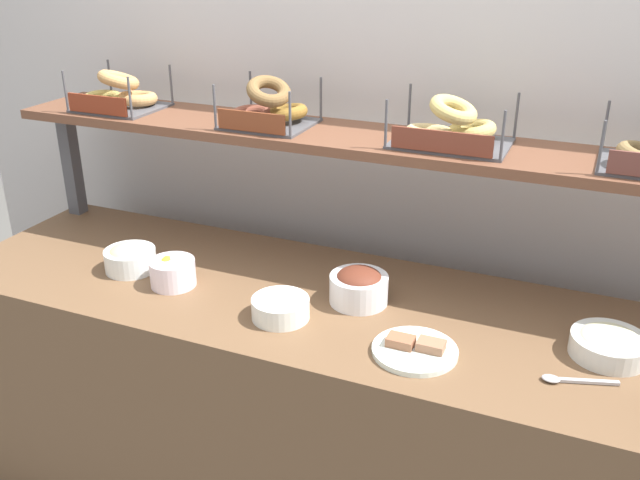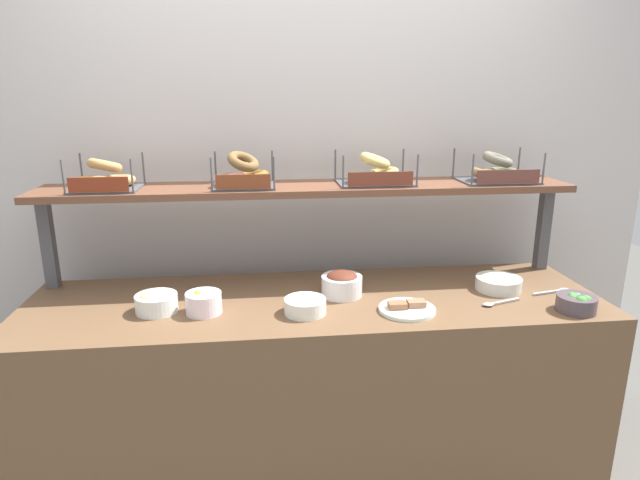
{
  "view_description": "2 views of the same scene",
  "coord_description": "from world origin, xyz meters",
  "px_view_note": "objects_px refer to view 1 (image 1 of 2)",
  "views": [
    {
      "loc": [
        0.71,
        -1.66,
        1.84
      ],
      "look_at": [
        -0.03,
        0.08,
        1.0
      ],
      "focal_mm": 39.1,
      "sensor_mm": 36.0,
      "label": 1
    },
    {
      "loc": [
        -0.22,
        -2.04,
        1.68
      ],
      "look_at": [
        0.02,
        0.04,
        1.09
      ],
      "focal_mm": 29.94,
      "sensor_mm": 36.0,
      "label": 2
    }
  ],
  "objects_px": {
    "bowl_chocolate_spread": "(359,286)",
    "bowl_egg_salad": "(130,257)",
    "bowl_fruit_salad": "(173,272)",
    "bagel_basket_sesame": "(119,96)",
    "bowl_cream_cheese": "(280,306)",
    "serving_plate_white": "(415,349)",
    "serving_spoon_by_edge": "(568,380)",
    "bowl_potato_salad": "(609,344)",
    "bagel_basket_plain": "(451,129)",
    "bagel_basket_cinnamon_raisin": "(268,110)"
  },
  "relations": [
    {
      "from": "bowl_chocolate_spread",
      "to": "bowl_egg_salad",
      "type": "bearing_deg",
      "value": -173.31
    },
    {
      "from": "bowl_fruit_salad",
      "to": "bagel_basket_sesame",
      "type": "relative_size",
      "value": 0.49
    },
    {
      "from": "bowl_cream_cheese",
      "to": "bagel_basket_sesame",
      "type": "height_order",
      "value": "bagel_basket_sesame"
    },
    {
      "from": "serving_plate_white",
      "to": "bowl_cream_cheese",
      "type": "bearing_deg",
      "value": 176.15
    },
    {
      "from": "bowl_cream_cheese",
      "to": "serving_plate_white",
      "type": "distance_m",
      "value": 0.4
    },
    {
      "from": "serving_spoon_by_edge",
      "to": "bagel_basket_sesame",
      "type": "height_order",
      "value": "bagel_basket_sesame"
    },
    {
      "from": "bowl_fruit_salad",
      "to": "bowl_potato_salad",
      "type": "relative_size",
      "value": 0.71
    },
    {
      "from": "bagel_basket_sesame",
      "to": "bowl_egg_salad",
      "type": "bearing_deg",
      "value": -54.46
    },
    {
      "from": "bowl_chocolate_spread",
      "to": "serving_plate_white",
      "type": "height_order",
      "value": "bowl_chocolate_spread"
    },
    {
      "from": "bagel_basket_sesame",
      "to": "bagel_basket_plain",
      "type": "bearing_deg",
      "value": 0.57
    },
    {
      "from": "bowl_fruit_salad",
      "to": "bowl_cream_cheese",
      "type": "distance_m",
      "value": 0.39
    },
    {
      "from": "bowl_potato_salad",
      "to": "bagel_basket_plain",
      "type": "xyz_separation_m",
      "value": [
        -0.5,
        0.26,
        0.44
      ]
    },
    {
      "from": "bowl_cream_cheese",
      "to": "bagel_basket_cinnamon_raisin",
      "type": "height_order",
      "value": "bagel_basket_cinnamon_raisin"
    },
    {
      "from": "bowl_cream_cheese",
      "to": "bagel_basket_cinnamon_raisin",
      "type": "distance_m",
      "value": 0.64
    },
    {
      "from": "bowl_egg_salad",
      "to": "bagel_basket_cinnamon_raisin",
      "type": "height_order",
      "value": "bagel_basket_cinnamon_raisin"
    },
    {
      "from": "bowl_potato_salad",
      "to": "serving_plate_white",
      "type": "relative_size",
      "value": 0.88
    },
    {
      "from": "bowl_fruit_salad",
      "to": "bagel_basket_sesame",
      "type": "height_order",
      "value": "bagel_basket_sesame"
    },
    {
      "from": "serving_spoon_by_edge",
      "to": "bowl_chocolate_spread",
      "type": "bearing_deg",
      "value": 163.66
    },
    {
      "from": "bowl_fruit_salad",
      "to": "bowl_egg_salad",
      "type": "relative_size",
      "value": 0.85
    },
    {
      "from": "bowl_cream_cheese",
      "to": "bagel_basket_plain",
      "type": "xyz_separation_m",
      "value": [
        0.35,
        0.41,
        0.44
      ]
    },
    {
      "from": "bowl_fruit_salad",
      "to": "bagel_basket_cinnamon_raisin",
      "type": "distance_m",
      "value": 0.58
    },
    {
      "from": "bowl_chocolate_spread",
      "to": "bagel_basket_cinnamon_raisin",
      "type": "relative_size",
      "value": 0.65
    },
    {
      "from": "bagel_basket_plain",
      "to": "bowl_egg_salad",
      "type": "bearing_deg",
      "value": -160.37
    },
    {
      "from": "bagel_basket_cinnamon_raisin",
      "to": "bowl_cream_cheese",
      "type": "bearing_deg",
      "value": -60.53
    },
    {
      "from": "bowl_chocolate_spread",
      "to": "serving_spoon_by_edge",
      "type": "bearing_deg",
      "value": -16.34
    },
    {
      "from": "serving_plate_white",
      "to": "bagel_basket_cinnamon_raisin",
      "type": "xyz_separation_m",
      "value": [
        -0.62,
        0.43,
        0.47
      ]
    },
    {
      "from": "bowl_egg_salad",
      "to": "bowl_cream_cheese",
      "type": "relative_size",
      "value": 1.0
    },
    {
      "from": "bowl_chocolate_spread",
      "to": "bowl_potato_salad",
      "type": "height_order",
      "value": "bowl_chocolate_spread"
    },
    {
      "from": "bowl_egg_salad",
      "to": "bowl_cream_cheese",
      "type": "xyz_separation_m",
      "value": [
        0.57,
        -0.08,
        -0.01
      ]
    },
    {
      "from": "bowl_egg_salad",
      "to": "bowl_potato_salad",
      "type": "distance_m",
      "value": 1.43
    },
    {
      "from": "bowl_chocolate_spread",
      "to": "bagel_basket_sesame",
      "type": "bearing_deg",
      "value": 166.62
    },
    {
      "from": "bowl_cream_cheese",
      "to": "serving_plate_white",
      "type": "relative_size",
      "value": 0.73
    },
    {
      "from": "bowl_chocolate_spread",
      "to": "bowl_fruit_salad",
      "type": "height_order",
      "value": "bowl_chocolate_spread"
    },
    {
      "from": "bowl_chocolate_spread",
      "to": "bowl_egg_salad",
      "type": "height_order",
      "value": "bowl_chocolate_spread"
    },
    {
      "from": "bowl_egg_salad",
      "to": "bagel_basket_plain",
      "type": "relative_size",
      "value": 0.49
    },
    {
      "from": "bowl_egg_salad",
      "to": "bagel_basket_plain",
      "type": "xyz_separation_m",
      "value": [
        0.92,
        0.33,
        0.43
      ]
    },
    {
      "from": "bowl_fruit_salad",
      "to": "serving_spoon_by_edge",
      "type": "distance_m",
      "value": 1.16
    },
    {
      "from": "bowl_potato_salad",
      "to": "bagel_basket_sesame",
      "type": "height_order",
      "value": "bagel_basket_sesame"
    },
    {
      "from": "bowl_cream_cheese",
      "to": "bagel_basket_sesame",
      "type": "relative_size",
      "value": 0.58
    },
    {
      "from": "bagel_basket_sesame",
      "to": "serving_spoon_by_edge",
      "type": "bearing_deg",
      "value": -14.52
    },
    {
      "from": "bowl_chocolate_spread",
      "to": "bowl_cream_cheese",
      "type": "distance_m",
      "value": 0.24
    },
    {
      "from": "serving_spoon_by_edge",
      "to": "bowl_fruit_salad",
      "type": "bearing_deg",
      "value": 177.3
    },
    {
      "from": "serving_plate_white",
      "to": "bowl_chocolate_spread",
      "type": "bearing_deg",
      "value": 138.97
    },
    {
      "from": "bagel_basket_cinnamon_raisin",
      "to": "bowl_potato_salad",
      "type": "bearing_deg",
      "value": -12.88
    },
    {
      "from": "bowl_egg_salad",
      "to": "bowl_cream_cheese",
      "type": "distance_m",
      "value": 0.58
    },
    {
      "from": "bowl_chocolate_spread",
      "to": "bowl_potato_salad",
      "type": "distance_m",
      "value": 0.68
    },
    {
      "from": "bowl_egg_salad",
      "to": "bagel_basket_sesame",
      "type": "relative_size",
      "value": 0.57
    },
    {
      "from": "bowl_fruit_salad",
      "to": "bowl_egg_salad",
      "type": "xyz_separation_m",
      "value": [
        -0.18,
        0.03,
        0.0
      ]
    },
    {
      "from": "bowl_cream_cheese",
      "to": "serving_spoon_by_edge",
      "type": "relative_size",
      "value": 0.92
    },
    {
      "from": "bowl_egg_salad",
      "to": "serving_spoon_by_edge",
      "type": "bearing_deg",
      "value": -3.79
    }
  ]
}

